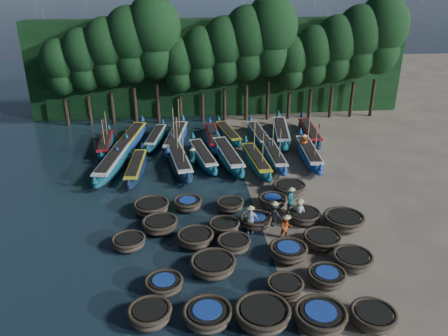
{
  "coord_description": "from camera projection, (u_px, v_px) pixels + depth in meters",
  "views": [
    {
      "loc": [
        -4.74,
        -24.22,
        13.9
      ],
      "look_at": [
        -1.62,
        4.49,
        1.3
      ],
      "focal_mm": 35.0,
      "sensor_mm": 36.0,
      "label": 1
    }
  ],
  "objects": [
    {
      "name": "long_boat_5",
      "position": [
        228.0,
        156.0,
        35.57
      ],
      "size": [
        2.62,
        8.88,
        1.57
      ],
      "rotation": [
        0.0,
        0.0,
        0.12
      ],
      "color": "navy",
      "rests_on": "ground"
    },
    {
      "name": "fisherman_1",
      "position": [
        291.0,
        199.0,
        27.89
      ],
      "size": [
        0.73,
        0.69,
        1.88
      ],
      "rotation": [
        0.0,
        0.0,
        0.67
      ],
      "color": "#175D62",
      "rests_on": "ground"
    },
    {
      "name": "coracle_0",
      "position": [
        150.0,
        314.0,
        18.99
      ],
      "size": [
        1.98,
        1.98,
        0.79
      ],
      "rotation": [
        0.0,
        0.0,
        -0.04
      ],
      "color": "brown",
      "rests_on": "ground"
    },
    {
      "name": "long_boat_7",
      "position": [
        274.0,
        156.0,
        35.73
      ],
      "size": [
        1.44,
        7.95,
        3.38
      ],
      "rotation": [
        0.0,
        0.0,
        -0.01
      ],
      "color": "navy",
      "rests_on": "ground"
    },
    {
      "name": "coracle_10",
      "position": [
        129.0,
        242.0,
        24.33
      ],
      "size": [
        1.91,
        1.91,
        0.67
      ],
      "rotation": [
        0.0,
        0.0,
        -0.04
      ],
      "color": "brown",
      "rests_on": "ground"
    },
    {
      "name": "coracle_17",
      "position": [
        256.0,
        221.0,
        26.36
      ],
      "size": [
        2.23,
        2.23,
        0.74
      ],
      "rotation": [
        0.0,
        0.0,
        -0.28
      ],
      "color": "brown",
      "rests_on": "ground"
    },
    {
      "name": "fisherman_0",
      "position": [
        299.0,
        210.0,
        26.82
      ],
      "size": [
        0.85,
        0.71,
        1.69
      ],
      "rotation": [
        0.0,
        0.0,
        2.76
      ],
      "color": "silver",
      "rests_on": "ground"
    },
    {
      "name": "coracle_24",
      "position": [
        289.0,
        188.0,
        30.39
      ],
      "size": [
        2.73,
        2.73,
        0.79
      ],
      "rotation": [
        0.0,
        0.0,
        0.3
      ],
      "color": "brown",
      "rests_on": "ground"
    },
    {
      "name": "coracle_16",
      "position": [
        224.0,
        226.0,
        25.83
      ],
      "size": [
        2.28,
        2.28,
        0.71
      ],
      "rotation": [
        0.0,
        0.0,
        -0.43
      ],
      "color": "brown",
      "rests_on": "ground"
    },
    {
      "name": "fisherman_3",
      "position": [
        274.0,
        214.0,
        26.34
      ],
      "size": [
        1.18,
        1.08,
        1.8
      ],
      "rotation": [
        0.0,
        0.0,
        2.52
      ],
      "color": "black",
      "rests_on": "ground"
    },
    {
      "name": "tree_9",
      "position": [
        270.0,
        35.0,
        43.32
      ],
      "size": [
        5.34,
        5.34,
        12.58
      ],
      "color": "black",
      "rests_on": "ground"
    },
    {
      "name": "coracle_5",
      "position": [
        164.0,
        284.0,
        20.94
      ],
      "size": [
        1.89,
        1.89,
        0.69
      ],
      "rotation": [
        0.0,
        0.0,
        0.04
      ],
      "color": "brown",
      "rests_on": "ground"
    },
    {
      "name": "tree_6",
      "position": [
        201.0,
        57.0,
        43.45
      ],
      "size": [
        4.09,
        4.09,
        9.65
      ],
      "color": "black",
      "rests_on": "ground"
    },
    {
      "name": "coracle_11",
      "position": [
        195.0,
        238.0,
        24.6
      ],
      "size": [
        2.13,
        2.13,
        0.77
      ],
      "rotation": [
        0.0,
        0.0,
        -0.01
      ],
      "color": "brown",
      "rests_on": "ground"
    },
    {
      "name": "coracle_7",
      "position": [
        285.0,
        286.0,
        20.83
      ],
      "size": [
        2.17,
        2.17,
        0.66
      ],
      "rotation": [
        0.0,
        0.0,
        -0.38
      ],
      "color": "brown",
      "rests_on": "ground"
    },
    {
      "name": "tree_14",
      "position": [
        381.0,
        34.0,
        44.46
      ],
      "size": [
        5.34,
        5.34,
        12.58
      ],
      "color": "black",
      "rests_on": "ground"
    },
    {
      "name": "tree_12",
      "position": [
        336.0,
        48.0,
        44.54
      ],
      "size": [
        4.51,
        4.51,
        10.63
      ],
      "color": "black",
      "rests_on": "ground"
    },
    {
      "name": "tree_4",
      "position": [
        154.0,
        37.0,
        42.19
      ],
      "size": [
        5.34,
        5.34,
        12.58
      ],
      "color": "black",
      "rests_on": "ground"
    },
    {
      "name": "coracle_1",
      "position": [
        207.0,
        315.0,
        19.01
      ],
      "size": [
        2.49,
        2.49,
        0.73
      ],
      "rotation": [
        0.0,
        0.0,
        -0.23
      ],
      "color": "brown",
      "rests_on": "ground"
    },
    {
      "name": "foliage_wall",
      "position": [
        220.0,
        67.0,
        47.51
      ],
      "size": [
        40.0,
        3.0,
        10.0
      ],
      "primitive_type": "cube",
      "color": "black",
      "rests_on": "ground"
    },
    {
      "name": "tree_1",
      "position": [
        83.0,
        59.0,
        42.31
      ],
      "size": [
        4.09,
        4.09,
        9.65
      ],
      "color": "black",
      "rests_on": "ground"
    },
    {
      "name": "long_boat_13",
      "position": [
        213.0,
        138.0,
        39.77
      ],
      "size": [
        1.46,
        8.09,
        1.42
      ],
      "rotation": [
        0.0,
        0.0,
        0.01
      ],
      "color": "navy",
      "rests_on": "ground"
    },
    {
      "name": "long_boat_11",
      "position": [
        156.0,
        138.0,
        39.93
      ],
      "size": [
        2.47,
        7.25,
        1.29
      ],
      "rotation": [
        0.0,
        0.0,
        -0.17
      ],
      "color": "navy",
      "rests_on": "ground"
    },
    {
      "name": "coracle_3",
      "position": [
        320.0,
        316.0,
        18.9
      ],
      "size": [
        2.85,
        2.85,
        0.77
      ],
      "rotation": [
        0.0,
        0.0,
        -0.39
      ],
      "color": "brown",
      "rests_on": "ground"
    },
    {
      "name": "tree_10",
      "position": [
        291.0,
        62.0,
        44.63
      ],
      "size": [
        3.68,
        3.68,
        8.68
      ],
      "color": "black",
      "rests_on": "ground"
    },
    {
      "name": "long_boat_1",
      "position": [
        113.0,
        163.0,
        34.2
      ],
      "size": [
        2.99,
        9.02,
        1.61
      ],
      "rotation": [
        0.0,
        0.0,
        -0.16
      ],
      "color": "navy",
      "rests_on": "ground"
    },
    {
      "name": "coracle_18",
      "position": [
        303.0,
        216.0,
        26.95
      ],
      "size": [
        2.26,
        2.26,
        0.72
      ],
      "rotation": [
        0.0,
        0.0,
        0.16
      ],
      "color": "brown",
      "rests_on": "ground"
    },
    {
      "name": "long_boat_3",
      "position": [
        179.0,
        160.0,
        34.67
      ],
      "size": [
        2.78,
        8.84,
        3.79
      ],
      "rotation": [
        0.0,
        0.0,
        0.14
      ],
      "color": "#0E1B33",
      "rests_on": "ground"
    },
    {
      "name": "tree_11",
      "position": [
        314.0,
        55.0,
        44.59
      ],
      "size": [
        4.09,
        4.09,
        9.65
      ],
      "color": "black",
      "rests_on": "ground"
    },
    {
      "name": "tree_3",
      "position": [
        130.0,
        44.0,
        42.23
      ],
      "size": [
        4.92,
        4.92,
        11.6
      ],
      "color": "black",
      "rests_on": "ground"
    },
    {
      "name": "long_boat_12",
      "position": [
        176.0,
        138.0,
        39.47
      ],
      "size": [
        3.05,
        9.11,
        3.92
      ],
      "rotation": [
        0.0,
        0.0,
        -0.16
      ],
      "color": "navy",
      "rests_on": "ground"
    },
    {
      "name": "long_boat_15",
      "position": [
        259.0,
        135.0,
        40.43
      ],
      "size": [
        1.78,
        7.91,
        1.39
      ],
      "rotation": [
        0.0,
        0.0,
        0.05
      ],
      "color": "navy",
      "rests_on": "ground"
    },
    {
      "name": "coracle_8",
      "position": [
        326.0,
        277.0,
        21.49
      ],
      "size": [
        2.35,
        2.35,
        0.68
      ],
      "rotation": [
        0.0,
        0.0,
        0.41
      ],
      "color": "brown",
      "rests_on": "ground"
    },
    {
      "name": "long_boat_2",
      "position": [
        136.0,
        168.0,
        33.58
      ],
      "size": [
        1.81,
        7.6,
        1.34
      ],
      "rotation": [
        0.0,
        0.0,
        -0.07
      ],
      "color": "#0E1B33",
      "rests_on": "ground"
    },
    {
      "name": "long_boat_4",
      "position": [
        203.0,
        156.0,
        35.71
      ],
      "size": [
        2.73,
        7.94,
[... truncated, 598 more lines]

